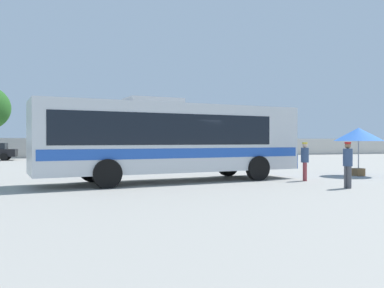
# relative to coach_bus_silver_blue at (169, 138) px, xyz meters

# --- Properties ---
(ground_plane) EXTENTS (300.00, 300.00, 0.00)m
(ground_plane) POSITION_rel_coach_bus_silver_blue_xyz_m (0.60, 10.05, -1.81)
(ground_plane) COLOR gray
(perimeter_wall) EXTENTS (80.00, 0.30, 1.94)m
(perimeter_wall) POSITION_rel_coach_bus_silver_blue_xyz_m (0.60, 25.93, -0.84)
(perimeter_wall) COLOR beige
(perimeter_wall) RESTS_ON ground_plane
(coach_bus_silver_blue) EXTENTS (11.29, 3.96, 3.39)m
(coach_bus_silver_blue) POSITION_rel_coach_bus_silver_blue_xyz_m (0.00, 0.00, 0.00)
(coach_bus_silver_blue) COLOR silver
(coach_bus_silver_blue) RESTS_ON ground_plane
(attendant_by_bus_door) EXTENTS (0.43, 0.43, 1.62)m
(attendant_by_bus_door) POSITION_rel_coach_bus_silver_blue_xyz_m (5.45, -1.53, -0.89)
(attendant_by_bus_door) COLOR #99383D
(attendant_by_bus_door) RESTS_ON ground_plane
(passenger_waiting_on_apron) EXTENTS (0.35, 0.35, 1.64)m
(passenger_waiting_on_apron) POSITION_rel_coach_bus_silver_blue_xyz_m (5.35, -4.28, -0.88)
(passenger_waiting_on_apron) COLOR #4C4C51
(passenger_waiting_on_apron) RESTS_ON ground_plane
(vendor_umbrella_near_gate_blue) EXTENTS (2.30, 2.30, 2.30)m
(vendor_umbrella_near_gate_blue) POSITION_rel_coach_bus_silver_blue_xyz_m (9.31, -0.26, 0.13)
(vendor_umbrella_near_gate_blue) COLOR gray
(vendor_umbrella_near_gate_blue) RESTS_ON ground_plane
(parked_car_second_white) EXTENTS (4.10, 2.15, 1.45)m
(parked_car_second_white) POSITION_rel_coach_bus_silver_blue_xyz_m (-3.95, 22.76, -1.04)
(parked_car_second_white) COLOR silver
(parked_car_second_white) RESTS_ON ground_plane
(parked_car_third_red) EXTENTS (4.04, 2.03, 1.43)m
(parked_car_third_red) POSITION_rel_coach_bus_silver_blue_xyz_m (1.63, 22.59, -1.05)
(parked_car_third_red) COLOR red
(parked_car_third_red) RESTS_ON ground_plane
(roadside_tree_midleft) EXTENTS (3.54, 3.54, 6.32)m
(roadside_tree_midleft) POSITION_rel_coach_bus_silver_blue_xyz_m (-0.24, 30.25, 2.97)
(roadside_tree_midleft) COLOR brown
(roadside_tree_midleft) RESTS_ON ground_plane
(roadside_tree_midright) EXTENTS (3.85, 3.85, 6.66)m
(roadside_tree_midright) POSITION_rel_coach_bus_silver_blue_xyz_m (7.58, 32.14, 3.19)
(roadside_tree_midright) COLOR brown
(roadside_tree_midright) RESTS_ON ground_plane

